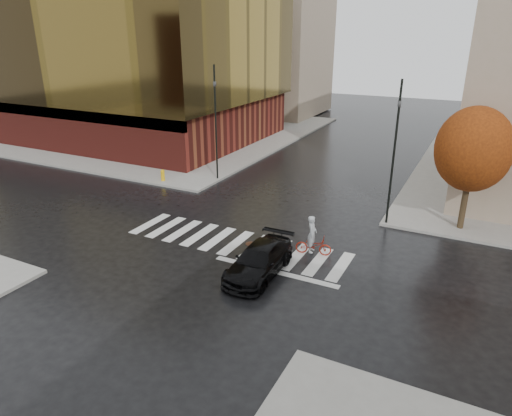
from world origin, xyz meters
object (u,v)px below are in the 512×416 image
at_px(traffic_light_ne, 395,144).
at_px(traffic_light_nw, 216,115).
at_px(fire_hydrant, 163,175).
at_px(cyclist, 313,241).
at_px(sedan, 259,261).

bearing_deg(traffic_light_ne, traffic_light_nw, -32.17).
bearing_deg(fire_hydrant, cyclist, -22.97).
bearing_deg(traffic_light_nw, sedan, 50.74).
height_order(cyclist, fire_hydrant, cyclist).
bearing_deg(cyclist, traffic_light_ne, -36.76).
xyz_separation_m(sedan, traffic_light_ne, (3.84, 8.10, 3.94)).
height_order(sedan, fire_hydrant, sedan).
xyz_separation_m(cyclist, traffic_light_ne, (2.41, 5.18, 3.93)).
relative_size(cyclist, fire_hydrant, 2.39).
relative_size(traffic_light_ne, fire_hydrant, 9.44).
xyz_separation_m(sedan, fire_hydrant, (-11.91, 8.57, -0.06)).
relative_size(cyclist, traffic_light_nw, 0.25).
relative_size(cyclist, traffic_light_ne, 0.25).
distance_m(sedan, cyclist, 3.25).
bearing_deg(traffic_light_nw, fire_hydrant, -42.98).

